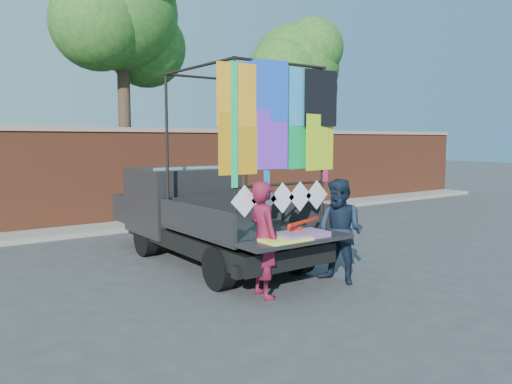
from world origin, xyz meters
TOP-DOWN VIEW (x-y plane):
  - ground at (0.00, 0.00)m, footprint 90.00×90.00m
  - brick_wall at (0.00, 7.00)m, footprint 30.00×0.45m
  - curb at (0.00, 6.30)m, footprint 30.00×1.20m
  - tree_mid at (1.02, 8.12)m, footprint 4.20×3.30m
  - tree_right at (7.52, 8.12)m, footprint 4.20×3.30m
  - pickup_truck at (0.18, 2.50)m, footprint 2.17×5.44m
  - woman at (-0.26, -0.31)m, footprint 0.48×0.67m
  - man at (1.15, -0.45)m, footprint 0.80×0.93m
  - streamer_bundle at (0.35, -0.40)m, footprint 0.84×0.34m

SIDE VIEW (x-z plane):
  - ground at x=0.00m, z-range 0.00..0.00m
  - curb at x=0.00m, z-range 0.00..0.12m
  - man at x=1.15m, z-range 0.00..1.67m
  - woman at x=-0.26m, z-range 0.00..1.69m
  - pickup_truck at x=0.18m, z-range -0.85..2.58m
  - streamer_bundle at x=0.35m, z-range 0.57..1.18m
  - brick_wall at x=0.00m, z-range 0.02..2.63m
  - tree_right at x=7.52m, z-range 1.44..8.06m
  - tree_mid at x=1.02m, z-range 1.83..9.56m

